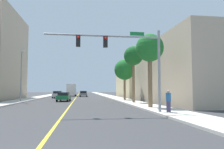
# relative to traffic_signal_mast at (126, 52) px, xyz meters

# --- Properties ---
(ground) EXTENTS (192.00, 192.00, 0.00)m
(ground) POSITION_rel_traffic_signal_mast_xyz_m (-4.60, 30.65, -4.63)
(ground) COLOR #38383A
(sidewalk_left) EXTENTS (2.95, 168.00, 0.15)m
(sidewalk_left) POSITION_rel_traffic_signal_mast_xyz_m (-12.87, 30.65, -4.55)
(sidewalk_left) COLOR beige
(sidewalk_left) RESTS_ON ground
(sidewalk_right) EXTENTS (2.95, 168.00, 0.15)m
(sidewalk_right) POSITION_rel_traffic_signal_mast_xyz_m (3.68, 30.65, -4.55)
(sidewalk_right) COLOR beige
(sidewalk_right) RESTS_ON ground
(lane_marking_center) EXTENTS (0.16, 144.00, 0.01)m
(lane_marking_center) POSITION_rel_traffic_signal_mast_xyz_m (-4.60, 30.65, -4.63)
(lane_marking_center) COLOR yellow
(lane_marking_center) RESTS_ON ground
(building_right_near) EXTENTS (12.57, 21.30, 8.47)m
(building_right_near) POSITION_rel_traffic_signal_mast_xyz_m (12.58, 12.52, -0.39)
(building_right_near) COLOR tan
(building_right_near) RESTS_ON ground
(building_right_far) EXTENTS (17.73, 17.24, 8.06)m
(building_right_far) POSITION_rel_traffic_signal_mast_xyz_m (15.16, 35.66, -0.60)
(building_right_far) COLOR beige
(building_right_far) RESTS_ON ground
(traffic_signal_mast) EXTENTS (8.72, 0.36, 6.26)m
(traffic_signal_mast) POSITION_rel_traffic_signal_mast_xyz_m (0.00, 0.00, 0.00)
(traffic_signal_mast) COLOR gray
(traffic_signal_mast) RESTS_ON sidewalk_right
(street_lamp) EXTENTS (0.56, 0.28, 7.33)m
(street_lamp) POSITION_rel_traffic_signal_mast_xyz_m (-11.89, 16.27, -0.40)
(street_lamp) COLOR gray
(street_lamp) RESTS_ON sidewalk_left
(palm_near) EXTENTS (2.72, 2.72, 7.13)m
(palm_near) POSITION_rel_traffic_signal_mast_xyz_m (3.26, 4.28, 1.14)
(palm_near) COLOR brown
(palm_near) RESTS_ON sidewalk_right
(palm_mid) EXTENTS (2.55, 2.55, 7.45)m
(palm_mid) POSITION_rel_traffic_signal_mast_xyz_m (3.48, 11.95, 1.56)
(palm_mid) COLOR brown
(palm_mid) RESTS_ON sidewalk_right
(palm_far) EXTENTS (3.45, 3.45, 6.73)m
(palm_far) POSITION_rel_traffic_signal_mast_xyz_m (3.81, 19.61, 0.48)
(palm_far) COLOR brown
(palm_far) RESTS_ON sidewalk_right
(car_green) EXTENTS (1.96, 4.67, 1.39)m
(car_green) POSITION_rel_traffic_signal_mast_xyz_m (-6.07, 18.49, -3.90)
(car_green) COLOR #196638
(car_green) RESTS_ON ground
(car_gray) EXTENTS (2.03, 4.39, 1.44)m
(car_gray) POSITION_rel_traffic_signal_mast_xyz_m (-2.88, 39.12, -3.88)
(car_gray) COLOR slate
(car_gray) RESTS_ON ground
(car_silver) EXTENTS (1.94, 4.22, 1.49)m
(car_silver) POSITION_rel_traffic_signal_mast_xyz_m (-8.38, 31.20, -3.85)
(car_silver) COLOR #BCBCC1
(car_silver) RESTS_ON ground
(delivery_truck) EXTENTS (2.41, 7.06, 3.27)m
(delivery_truck) POSITION_rel_traffic_signal_mast_xyz_m (-6.10, 44.36, -2.91)
(delivery_truck) COLOR #194799
(delivery_truck) RESTS_ON ground
(pedestrian) EXTENTS (0.38, 0.38, 1.65)m
(pedestrian) POSITION_rel_traffic_signal_mast_xyz_m (3.20, -0.24, -3.66)
(pedestrian) COLOR #3F3859
(pedestrian) RESTS_ON sidewalk_right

